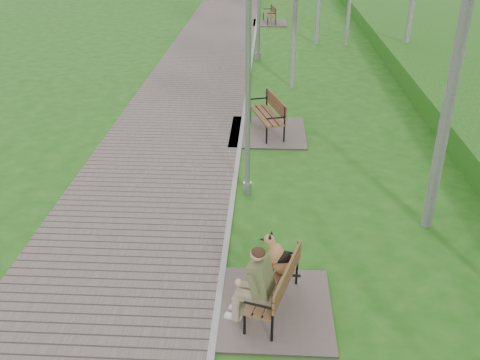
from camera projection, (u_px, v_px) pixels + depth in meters
The scene contains 7 objects.
ground at pixel (228, 234), 9.73m from camera, with size 120.00×120.00×0.00m, color #1F5A14.
walkway at pixel (225, 15), 28.88m from camera, with size 3.50×67.00×0.04m, color #685854.
kerb at pixel (258, 15), 28.79m from camera, with size 0.10×67.00×0.05m, color #999993.
bench_main at pixel (269, 289), 7.71m from camera, with size 1.69×1.88×1.47m.
bench_second at pixel (267, 125), 13.95m from camera, with size 1.96×2.18×1.20m.
bench_third at pixel (269, 19), 26.93m from camera, with size 1.69×1.87×1.04m.
lamp_post_near at pixel (248, 96), 10.12m from camera, with size 0.18×0.18×4.53m.
Camera 1 is at (0.67, -8.17, 5.35)m, focal length 40.00 mm.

